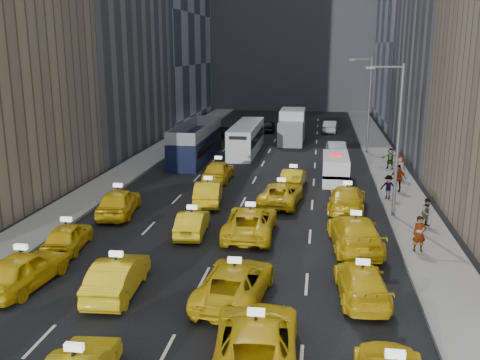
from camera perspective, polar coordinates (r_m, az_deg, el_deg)
The scene contains 37 objects.
ground at distance 22.27m, azimuth -4.97°, elevation -12.40°, with size 160.00×160.00×0.00m, color black.
sidewalk_west at distance 47.95m, azimuth -10.25°, elevation 1.97°, with size 3.00×90.00×0.15m, color gray.
sidewalk_east at distance 45.78m, azimuth 15.50°, elevation 1.11°, with size 3.00×90.00×0.15m, color gray.
curb_west at distance 47.50m, azimuth -8.59°, elevation 1.94°, with size 0.15×90.00×0.18m, color slate.
curb_east at distance 45.62m, azimuth 13.70°, elevation 1.20°, with size 0.15×90.00×0.18m, color slate.
streetlight_near at distance 32.05m, azimuth 16.34°, elevation 4.52°, with size 2.15×0.22×9.00m.
streetlight_far at distance 51.78m, azimuth 13.51°, elevation 8.11°, with size 2.15×0.22×9.00m.
taxi_2 at distance 17.69m, azimuth 1.71°, elevation -16.85°, with size 2.69×5.83×1.62m, color yellow.
taxi_4 at distance 24.51m, azimuth -22.13°, elevation -8.85°, with size 1.88×4.68×1.59m, color yellow.
taxi_5 at distance 22.80m, azimuth -12.95°, elevation -9.97°, with size 1.61×4.61×1.52m, color yellow.
taxi_6 at distance 21.71m, azimuth -0.57°, elevation -10.89°, with size 2.47×5.36×1.49m, color yellow.
taxi_7 at distance 22.43m, azimuth 12.85°, elevation -10.61°, with size 1.89×4.64×1.35m, color yellow.
taxi_8 at distance 28.17m, azimuth -17.92°, elevation -5.76°, with size 1.63×4.04×1.38m, color yellow.
taxi_9 at distance 29.03m, azimuth -5.11°, elevation -4.57°, with size 1.41×4.04×1.33m, color yellow.
taxi_10 at distance 28.76m, azimuth 1.11°, elevation -4.48°, with size 2.56×5.54×1.54m, color yellow.
taxi_11 at distance 27.54m, azimuth 12.17°, elevation -5.52°, with size 2.33×5.72×1.66m, color yellow.
taxi_12 at distance 33.00m, azimuth -12.80°, elevation -2.29°, with size 1.94×4.83×1.65m, color yellow.
taxi_13 at distance 34.55m, azimuth -3.40°, elevation -1.35°, with size 1.60×4.58×1.51m, color yellow.
taxi_14 at distance 34.52m, azimuth 4.41°, elevation -1.46°, with size 2.36×5.11×1.42m, color yellow.
taxi_15 at distance 33.80m, azimuth 11.34°, elevation -1.93°, with size 2.16×5.31×1.54m, color yellow.
taxi_16 at distance 40.51m, azimuth -2.32°, elevation 1.01°, with size 1.86×4.62×1.57m, color yellow.
taxi_17 at distance 38.68m, azimuth 5.69°, elevation 0.18°, with size 1.47×4.21×1.39m, color yellow.
nypd_van at distance 40.84m, azimuth 10.14°, elevation 1.16°, with size 2.19×5.08×2.14m.
double_decker at distance 48.18m, azimuth -4.71°, elevation 4.06°, with size 3.51×11.33×3.24m.
city_bus at distance 51.50m, azimuth 0.68°, elevation 4.47°, with size 3.26×10.85×2.76m.
box_truck at distance 57.43m, azimuth 5.55°, elevation 5.70°, with size 3.23×7.61×3.38m.
misc_car_0 at distance 50.17m, azimuth 10.19°, elevation 3.29°, with size 1.59×4.57×1.51m, color #ACAEB4.
misc_car_1 at distance 59.28m, azimuth -2.76°, elevation 5.19°, with size 2.75×5.95×1.65m, color black.
misc_car_2 at distance 66.87m, azimuth 5.33°, elevation 6.13°, with size 2.26×5.57×1.62m, color slate.
misc_car_3 at distance 64.51m, azimuth 2.97°, elevation 5.80°, with size 1.68×4.17×1.42m, color black.
misc_car_4 at distance 64.63m, azimuth 9.59°, elevation 5.65°, with size 1.52×4.35×1.43m, color #989A9F.
pedestrian_0 at distance 27.55m, azimuth 18.59°, elevation -5.47°, with size 0.65×0.43×1.79m, color gray.
pedestrian_1 at distance 31.52m, azimuth 19.34°, elevation -3.28°, with size 0.78×0.43×1.60m, color gray.
pedestrian_2 at distance 36.44m, azimuth 15.54°, elevation -0.72°, with size 1.03×0.43×1.60m, color gray.
pedestrian_3 at distance 38.44m, azimuth 16.50°, elevation 0.20°, with size 1.11×0.50×1.89m, color gray.
pedestrian_4 at distance 41.87m, azimuth 16.61°, elevation 1.29°, with size 0.92×0.50×1.89m, color gray.
pedestrian_5 at distance 45.53m, azimuth 15.74°, elevation 2.22°, with size 1.58×0.45×1.71m, color gray.
Camera 1 is at (4.84, -19.36, 9.88)m, focal length 40.00 mm.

